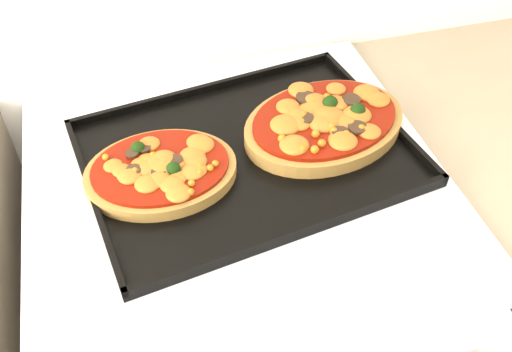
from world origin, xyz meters
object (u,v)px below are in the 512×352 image
object	(u,v)px
baking_tray	(247,152)
pizza_right	(324,122)
stove	(243,338)
pizza_left	(161,170)

from	to	relation	value
baking_tray	pizza_right	bearing A→B (deg)	-1.57
stove	pizza_right	world-z (taller)	pizza_right
pizza_left	pizza_right	distance (m)	0.26
pizza_left	pizza_right	size ratio (longest dim) A/B	0.83
stove	pizza_right	bearing A→B (deg)	19.08
stove	pizza_left	world-z (taller)	pizza_left
baking_tray	pizza_left	xyz separation A→B (m)	(-0.13, -0.02, 0.01)
pizza_right	pizza_left	bearing A→B (deg)	-172.82
stove	pizza_right	distance (m)	0.51
baking_tray	pizza_right	xyz separation A→B (m)	(0.13, 0.02, 0.02)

